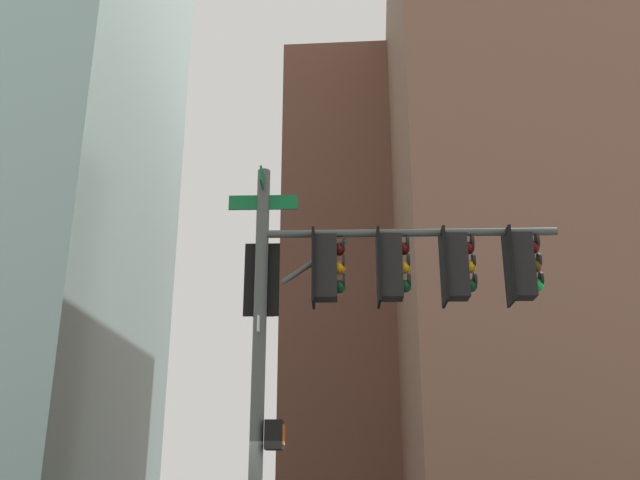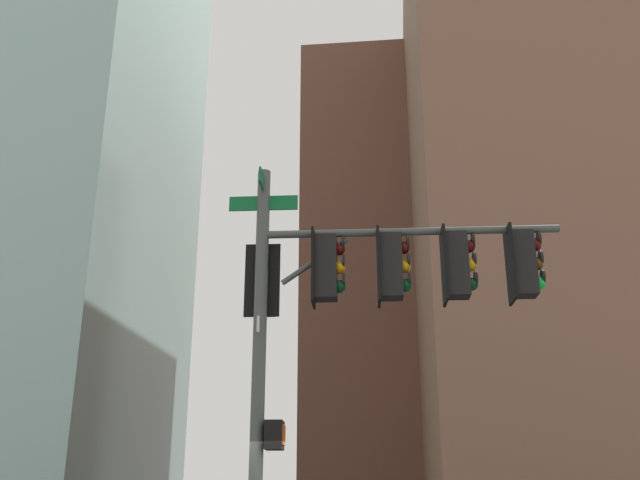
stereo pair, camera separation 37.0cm
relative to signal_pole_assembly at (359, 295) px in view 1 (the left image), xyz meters
The scene contains 4 objects.
signal_pole_assembly is the anchor object (origin of this frame).
building_brick_nearside 35.96m from the signal_pole_assembly, 16.07° to the right, with size 27.28×14.00×39.12m, color #845B47.
building_brick_midblock 53.25m from the signal_pole_assembly, ahead, with size 23.67×15.72×36.89m, color brown.
building_brick_farside 44.94m from the signal_pole_assembly, 18.27° to the right, with size 21.99×14.75×31.77m, color brown.
Camera 1 is at (-10.84, -1.21, 1.68)m, focal length 41.02 mm.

